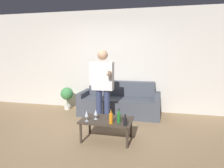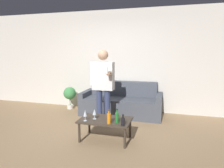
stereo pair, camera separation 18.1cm
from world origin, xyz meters
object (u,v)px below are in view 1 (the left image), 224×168
(person_standing_front, at_px, (102,82))
(coffee_table, at_px, (107,122))
(bottle_orange, at_px, (125,121))
(couch, at_px, (120,103))

(person_standing_front, bearing_deg, coffee_table, -68.60)
(coffee_table, height_order, bottle_orange, bottle_orange)
(couch, relative_size, bottle_orange, 11.04)
(couch, relative_size, person_standing_front, 1.24)
(couch, distance_m, person_standing_front, 1.11)
(bottle_orange, distance_m, person_standing_front, 1.21)
(couch, height_order, bottle_orange, couch)
(couch, distance_m, coffee_table, 1.57)
(bottle_orange, bearing_deg, person_standing_front, 125.51)
(couch, height_order, coffee_table, couch)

